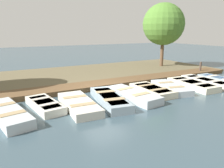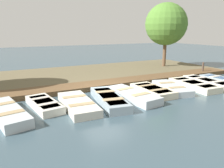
% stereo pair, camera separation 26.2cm
% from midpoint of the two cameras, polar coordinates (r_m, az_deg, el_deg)
% --- Properties ---
extents(ground_plane, '(80.00, 80.00, 0.00)m').
position_cam_midpoint_polar(ground_plane, '(12.47, -1.24, -2.24)').
color(ground_plane, '#384C56').
extents(shore_bank, '(8.00, 24.00, 0.19)m').
position_cam_midpoint_polar(shore_bank, '(16.96, -8.67, 2.25)').
color(shore_bank, brown).
rests_on(shore_bank, ground_plane).
extents(dock_walkway, '(1.58, 22.16, 0.29)m').
position_cam_midpoint_polar(dock_walkway, '(13.55, -3.60, -0.33)').
color(dock_walkway, brown).
rests_on(dock_walkway, ground_plane).
extents(rowboat_2, '(3.58, 1.66, 0.42)m').
position_cam_midpoint_polar(rowboat_2, '(9.82, -24.95, -6.79)').
color(rowboat_2, '#B2BCC1').
rests_on(rowboat_2, ground_plane).
extents(rowboat_3, '(2.75, 1.35, 0.36)m').
position_cam_midpoint_polar(rowboat_3, '(10.41, -16.62, -5.10)').
color(rowboat_3, beige).
rests_on(rowboat_3, ground_plane).
extents(rowboat_4, '(3.35, 1.37, 0.38)m').
position_cam_midpoint_polar(rowboat_4, '(10.12, -8.17, -5.15)').
color(rowboat_4, beige).
rests_on(rowboat_4, ground_plane).
extents(rowboat_5, '(3.67, 1.62, 0.41)m').
position_cam_midpoint_polar(rowboat_5, '(10.64, -0.06, -3.92)').
color(rowboat_5, '#8C9EA8').
rests_on(rowboat_5, ground_plane).
extents(rowboat_6, '(3.43, 1.50, 0.42)m').
position_cam_midpoint_polar(rowboat_6, '(11.32, 5.98, -2.88)').
color(rowboat_6, '#B2BCC1').
rests_on(rowboat_6, ground_plane).
extents(rowboat_7, '(2.80, 1.26, 0.38)m').
position_cam_midpoint_polar(rowboat_7, '(12.42, 11.12, -1.67)').
color(rowboat_7, beige).
rests_on(rowboat_7, ground_plane).
extents(rowboat_8, '(3.20, 1.69, 0.36)m').
position_cam_midpoint_polar(rowboat_8, '(13.31, 15.81, -0.94)').
color(rowboat_8, '#B2BCC1').
rests_on(rowboat_8, ground_plane).
extents(rowboat_9, '(3.34, 1.42, 0.39)m').
position_cam_midpoint_polar(rowboat_9, '(14.41, 21.03, -0.19)').
color(rowboat_9, beige).
rests_on(rowboat_9, ground_plane).
extents(rowboat_10, '(3.49, 1.12, 0.37)m').
position_cam_midpoint_polar(rowboat_10, '(15.55, 24.15, 0.46)').
color(rowboat_10, silver).
rests_on(rowboat_10, ground_plane).
extents(rowboat_11, '(3.01, 1.05, 0.34)m').
position_cam_midpoint_polar(rowboat_11, '(16.73, 27.26, 0.94)').
color(rowboat_11, '#8C9EA8').
rests_on(rowboat_11, ground_plane).
extents(mooring_post_far, '(0.15, 0.15, 1.02)m').
position_cam_midpoint_polar(mooring_post_far, '(18.96, 23.00, 3.81)').
color(mooring_post_far, '#47382D').
rests_on(mooring_post_far, ground_plane).
extents(park_tree_left, '(3.76, 3.76, 5.88)m').
position_cam_midpoint_polar(park_tree_left, '(20.97, 14.30, 14.87)').
color(park_tree_left, brown).
rests_on(park_tree_left, ground_plane).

